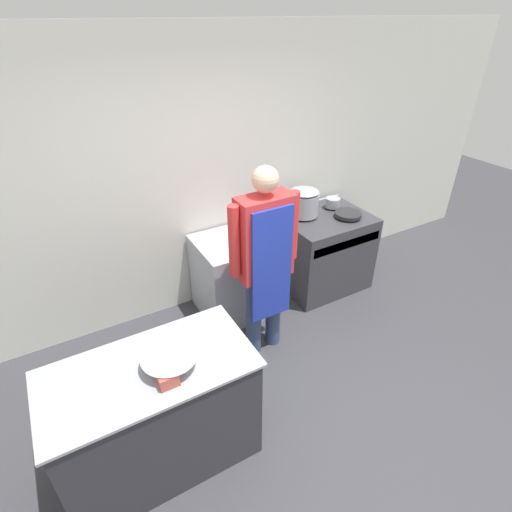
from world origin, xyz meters
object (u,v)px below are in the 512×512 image
(saute_pan, at_px, (348,214))
(sauce_pot, at_px, (333,202))
(plastic_tub, at_px, (167,378))
(stock_pot, at_px, (304,202))
(mixing_bowl, at_px, (170,361))
(stove, at_px, (323,251))
(fridge_unit, at_px, (231,277))
(person_cook, at_px, (265,255))

(saute_pan, relative_size, sauce_pot, 1.77)
(plastic_tub, bearing_deg, stock_pot, 36.17)
(mixing_bowl, xyz_separation_m, stock_pot, (1.96, 1.36, 0.09))
(stock_pot, bearing_deg, plastic_tub, -143.83)
(stove, relative_size, sauce_pot, 5.83)
(plastic_tub, distance_m, saute_pan, 2.70)
(mixing_bowl, xyz_separation_m, saute_pan, (2.35, 1.10, -0.04))
(fridge_unit, distance_m, plastic_tub, 1.86)
(fridge_unit, relative_size, mixing_bowl, 2.40)
(person_cook, height_order, plastic_tub, person_cook)
(fridge_unit, height_order, sauce_pot, sauce_pot)
(stove, relative_size, plastic_tub, 8.12)
(saute_pan, height_order, sauce_pot, sauce_pot)
(stove, relative_size, saute_pan, 3.30)
(fridge_unit, xyz_separation_m, sauce_pot, (1.31, 0.06, 0.52))
(fridge_unit, relative_size, stock_pot, 2.65)
(stove, bearing_deg, mixing_bowl, -150.44)
(person_cook, bearing_deg, sauce_pot, 28.34)
(plastic_tub, bearing_deg, person_cook, 34.73)
(person_cook, bearing_deg, fridge_unit, 91.84)
(sauce_pot, bearing_deg, stock_pot, 180.00)
(stove, relative_size, fridge_unit, 1.12)
(person_cook, distance_m, stock_pot, 1.13)
(fridge_unit, xyz_separation_m, plastic_tub, (-1.10, -1.41, 0.52))
(mixing_bowl, height_order, sauce_pot, mixing_bowl)
(person_cook, height_order, saute_pan, person_cook)
(mixing_bowl, height_order, stock_pot, stock_pot)
(plastic_tub, bearing_deg, fridge_unit, 52.03)
(mixing_bowl, distance_m, plastic_tub, 0.12)
(stove, height_order, plastic_tub, plastic_tub)
(person_cook, distance_m, plastic_tub, 1.36)
(mixing_bowl, bearing_deg, sauce_pot, 30.06)
(person_cook, relative_size, saute_pan, 6.28)
(fridge_unit, xyz_separation_m, person_cook, (0.02, -0.63, 0.60))
(saute_pan, distance_m, sauce_pot, 0.27)
(fridge_unit, distance_m, person_cook, 0.87)
(person_cook, relative_size, stock_pot, 5.65)
(person_cook, distance_m, mixing_bowl, 1.26)
(mixing_bowl, distance_m, stock_pot, 2.39)
(plastic_tub, distance_m, stock_pot, 2.50)
(fridge_unit, height_order, stock_pot, stock_pot)
(person_cook, xyz_separation_m, sauce_pot, (1.29, 0.70, -0.08))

